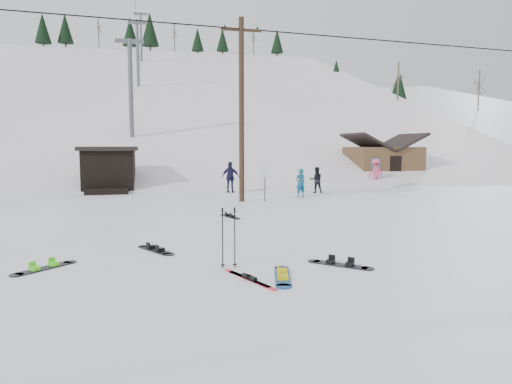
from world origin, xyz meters
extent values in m
plane|color=white|center=(0.00, 0.00, 0.00)|extent=(200.00, 200.00, 0.00)
cube|color=white|center=(0.00, 55.00, -12.00)|extent=(60.00, 85.24, 65.97)
cube|color=white|center=(38.00, 50.00, -11.00)|extent=(45.66, 93.98, 54.59)
cylinder|color=#3A2819|center=(2.00, 14.00, 4.50)|extent=(0.26, 0.26, 9.00)
cube|color=#3A2819|center=(2.00, 14.00, 8.40)|extent=(2.00, 0.12, 0.12)
cylinder|color=black|center=(2.00, 14.00, 8.52)|extent=(0.08, 0.08, 0.12)
cylinder|color=#595B60|center=(3.10, 13.60, 0.90)|extent=(0.07, 0.07, 1.80)
cube|color=white|center=(3.10, 13.56, 1.55)|extent=(0.50, 0.04, 0.60)
cube|color=black|center=(-5.00, 21.00, 1.25)|extent=(3.00, 3.00, 2.50)
cube|color=black|center=(-5.00, 21.00, 2.62)|extent=(3.40, 3.40, 0.25)
cube|color=black|center=(-5.00, 19.20, 0.15)|extent=(2.40, 1.20, 0.30)
cylinder|color=#595B60|center=(-4.00, 30.00, 7.25)|extent=(0.36, 0.36, 8.00)
cube|color=#595B60|center=(-4.00, 30.00, 11.05)|extent=(2.20, 0.30, 0.30)
cylinder|color=#595B60|center=(-4.00, 50.00, 13.75)|extent=(0.36, 0.36, 8.00)
cube|color=#595B60|center=(-4.00, 50.00, 17.55)|extent=(2.20, 0.30, 0.30)
cylinder|color=#595B60|center=(-4.00, 70.00, 20.25)|extent=(0.36, 0.36, 8.00)
cube|color=#595B60|center=(-4.00, 70.00, 24.05)|extent=(2.20, 0.30, 0.30)
cube|color=brown|center=(15.00, 24.00, 1.35)|extent=(5.00, 4.00, 2.70)
cube|color=black|center=(13.65, 24.00, 3.05)|extent=(2.69, 4.40, 1.43)
cube|color=black|center=(16.35, 24.00, 3.05)|extent=(2.69, 4.40, 1.43)
cube|color=black|center=(15.00, 21.98, 1.10)|extent=(0.90, 0.06, 1.90)
cube|color=#16438F|center=(0.36, 0.70, 0.01)|extent=(0.64, 1.42, 0.03)
cylinder|color=#16438F|center=(0.53, 1.37, 0.01)|extent=(0.32, 0.32, 0.03)
cylinder|color=#16438F|center=(0.20, 0.03, 0.01)|extent=(0.32, 0.32, 0.03)
cube|color=yellow|center=(0.42, 0.94, 0.07)|extent=(0.26, 0.22, 0.09)
cube|color=yellow|center=(0.30, 0.46, 0.07)|extent=(0.26, 0.22, 0.09)
cube|color=red|center=(-0.33, 0.59, 0.01)|extent=(0.73, 1.54, 0.02)
cube|color=black|center=(-0.33, 0.59, 0.06)|extent=(0.19, 0.30, 0.07)
cube|color=red|center=(-0.40, 0.74, 0.01)|extent=(0.73, 1.54, 0.02)
cube|color=black|center=(-0.40, 0.74, 0.06)|extent=(0.19, 0.30, 0.07)
cylinder|color=black|center=(-0.77, 1.71, 0.68)|extent=(0.03, 0.03, 1.35)
cylinder|color=black|center=(-0.77, 1.71, 0.07)|extent=(0.10, 0.10, 0.01)
cylinder|color=black|center=(-0.77, 1.71, 1.33)|extent=(0.04, 0.04, 0.12)
cylinder|color=black|center=(-0.49, 1.71, 0.68)|extent=(0.03, 0.03, 1.35)
cylinder|color=black|center=(-0.49, 1.71, 0.07)|extent=(0.10, 0.10, 0.01)
cylinder|color=black|center=(-0.49, 1.71, 1.33)|extent=(0.04, 0.04, 0.12)
cube|color=black|center=(-2.28, 3.80, 0.01)|extent=(0.91, 1.25, 0.03)
cylinder|color=black|center=(-2.61, 4.35, 0.01)|extent=(0.29, 0.29, 0.03)
cylinder|color=black|center=(-1.95, 3.25, 0.01)|extent=(0.29, 0.29, 0.03)
cube|color=black|center=(-2.40, 4.00, 0.07)|extent=(0.26, 0.24, 0.08)
cube|color=black|center=(-2.16, 3.60, 0.07)|extent=(0.26, 0.24, 0.08)
cube|color=black|center=(-4.75, 2.51, 0.01)|extent=(1.14, 1.13, 0.03)
cylinder|color=black|center=(-4.28, 2.96, 0.01)|extent=(0.30, 0.30, 0.03)
cylinder|color=black|center=(-5.21, 2.05, 0.01)|extent=(0.30, 0.30, 0.03)
cube|color=#59F61D|center=(-4.58, 2.67, 0.07)|extent=(0.26, 0.26, 0.09)
cube|color=#59F61D|center=(-4.92, 2.34, 0.07)|extent=(0.26, 0.26, 0.09)
cube|color=black|center=(1.94, 1.33, 0.01)|extent=(1.17, 1.11, 0.03)
cylinder|color=black|center=(2.42, 0.88, 0.01)|extent=(0.30, 0.30, 0.03)
cylinder|color=black|center=(1.46, 1.77, 0.01)|extent=(0.30, 0.30, 0.03)
cube|color=black|center=(2.11, 1.17, 0.07)|extent=(0.26, 0.27, 0.09)
cube|color=black|center=(1.77, 1.49, 0.07)|extent=(0.26, 0.27, 0.09)
cube|color=black|center=(0.60, 9.10, 0.01)|extent=(0.62, 1.18, 0.02)
cylinder|color=black|center=(0.42, 9.65, 0.01)|extent=(0.27, 0.27, 0.02)
cylinder|color=black|center=(0.79, 8.55, 0.01)|extent=(0.27, 0.27, 0.02)
cube|color=black|center=(0.54, 9.30, 0.06)|extent=(0.23, 0.20, 0.08)
cube|color=black|center=(0.67, 8.90, 0.06)|extent=(0.23, 0.20, 0.08)
imported|color=#0B5574|center=(5.51, 15.29, 0.77)|extent=(0.64, 0.49, 1.55)
imported|color=black|center=(7.14, 17.23, 0.77)|extent=(0.84, 0.70, 1.54)
imported|color=#DF4F79|center=(12.72, 20.63, 0.94)|extent=(1.35, 0.96, 1.89)
imported|color=#1A173A|center=(2.14, 18.38, 0.93)|extent=(1.17, 0.78, 1.85)
camera|label=1|loc=(-2.24, -8.43, 2.79)|focal=32.00mm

